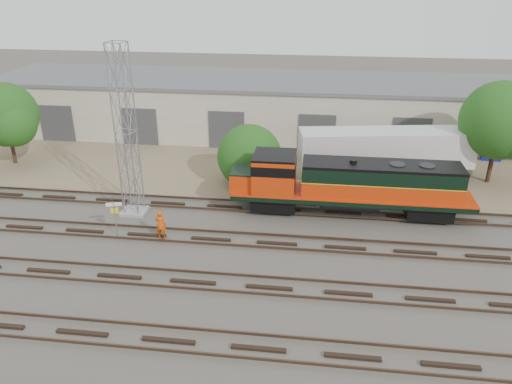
# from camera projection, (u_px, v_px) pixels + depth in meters

# --- Properties ---
(ground) EXTENTS (140.00, 140.00, 0.00)m
(ground) POSITION_uv_depth(u_px,v_px,m) (275.00, 258.00, 28.29)
(ground) COLOR #47423A
(ground) RESTS_ON ground
(dirt_strip) EXTENTS (80.00, 16.00, 0.02)m
(dirt_strip) POSITION_uv_depth(u_px,v_px,m) (291.00, 163.00, 41.82)
(dirt_strip) COLOR #726047
(dirt_strip) RESTS_ON ground
(tracks) EXTENTS (80.00, 20.40, 0.28)m
(tracks) POSITION_uv_depth(u_px,v_px,m) (269.00, 287.00, 25.55)
(tracks) COLOR black
(tracks) RESTS_ON ground
(warehouse) EXTENTS (58.40, 10.40, 5.30)m
(warehouse) POSITION_uv_depth(u_px,v_px,m) (298.00, 107.00, 47.91)
(warehouse) COLOR beige
(warehouse) RESTS_ON ground
(locomotive) EXTENTS (15.60, 2.74, 3.75)m
(locomotive) POSITION_uv_depth(u_px,v_px,m) (347.00, 184.00, 32.32)
(locomotive) COLOR black
(locomotive) RESTS_ON tracks
(signal_tower) EXTENTS (1.63, 1.63, 11.08)m
(signal_tower) POSITION_uv_depth(u_px,v_px,m) (126.00, 136.00, 31.26)
(signal_tower) COLOR gray
(signal_tower) RESTS_ON ground
(sign_post) EXTENTS (0.92, 0.30, 2.31)m
(sign_post) POSITION_uv_depth(u_px,v_px,m) (115.00, 212.00, 29.89)
(sign_post) COLOR gray
(sign_post) RESTS_ON ground
(worker) EXTENTS (0.71, 0.49, 1.88)m
(worker) POSITION_uv_depth(u_px,v_px,m) (161.00, 225.00, 29.92)
(worker) COLOR #D54B0B
(worker) RESTS_ON ground
(semi_trailer) EXTENTS (13.18, 4.67, 3.98)m
(semi_trailer) POSITION_uv_depth(u_px,v_px,m) (390.00, 149.00, 37.45)
(semi_trailer) COLOR silver
(semi_trailer) RESTS_ON ground
(dumpster_blue) EXTENTS (1.74, 1.66, 1.50)m
(dumpster_blue) POSITION_uv_depth(u_px,v_px,m) (491.00, 150.00, 42.44)
(dumpster_blue) COLOR navy
(dumpster_blue) RESTS_ON ground
(tree_west) EXTENTS (5.41, 5.16, 6.75)m
(tree_west) POSITION_uv_depth(u_px,v_px,m) (7.00, 117.00, 39.90)
(tree_west) COLOR #382619
(tree_west) RESTS_ON ground
(tree_mid) EXTENTS (5.06, 4.82, 4.82)m
(tree_mid) POSITION_uv_depth(u_px,v_px,m) (252.00, 159.00, 37.00)
(tree_mid) COLOR #382619
(tree_mid) RESTS_ON ground
(tree_east) EXTENTS (6.01, 5.72, 7.72)m
(tree_east) POSITION_uv_depth(u_px,v_px,m) (505.00, 123.00, 35.97)
(tree_east) COLOR #382619
(tree_east) RESTS_ON ground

